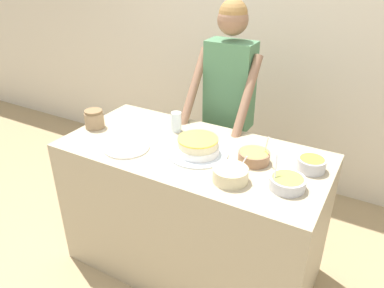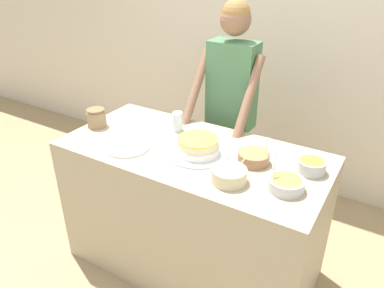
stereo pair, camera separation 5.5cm
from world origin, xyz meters
name	(u,v)px [view 1 (the left image)]	position (x,y,z in m)	size (l,w,h in m)	color
wall_back	(274,42)	(0.00, 1.81, 1.30)	(10.00, 0.05, 2.60)	beige
counter	(192,211)	(0.00, 0.39, 0.46)	(1.63, 0.78, 0.93)	tan
person_baker	(229,94)	(-0.05, 1.01, 1.08)	(0.46, 0.47, 1.72)	#2D2D38
cake	(198,147)	(0.06, 0.36, 0.97)	(0.36, 0.36, 0.10)	silver
frosting_bowl_orange	(311,164)	(0.68, 0.51, 0.97)	(0.15, 0.15, 0.07)	silver
frosting_bowl_olive	(287,182)	(0.62, 0.27, 0.96)	(0.18, 0.18, 0.17)	silver
frosting_bowl_white	(230,174)	(0.34, 0.19, 0.97)	(0.19, 0.19, 0.15)	beige
frosting_bowl_yellow	(254,156)	(0.38, 0.44, 0.96)	(0.18, 0.18, 0.18)	#936B4C
drinking_glass	(176,122)	(-0.22, 0.57, 0.99)	(0.07, 0.07, 0.13)	silver
ceramic_plate	(127,148)	(-0.35, 0.21, 0.93)	(0.28, 0.28, 0.01)	white
stoneware_jar	(94,119)	(-0.73, 0.34, 0.99)	(0.13, 0.13, 0.12)	#9E7F5B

